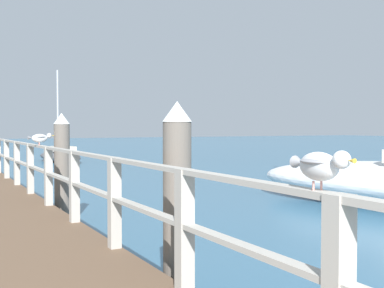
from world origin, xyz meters
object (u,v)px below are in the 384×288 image
at_px(dock_piling_far, 62,170).
at_px(boat_2, 60,155).
at_px(seagull_background, 40,138).
at_px(dock_piling_near, 177,206).
at_px(seagull_foreground, 320,165).

xyz_separation_m(dock_piling_far, boat_2, (3.93, 16.80, -0.71)).
height_order(dock_piling_far, seagull_background, dock_piling_far).
xyz_separation_m(dock_piling_near, boat_2, (3.93, 21.47, -0.71)).
bearing_deg(dock_piling_near, seagull_background, 94.49).
bearing_deg(seagull_background, seagull_foreground, -6.80).
height_order(dock_piling_far, seagull_foreground, dock_piling_far).
xyz_separation_m(dock_piling_near, dock_piling_far, (0.00, 4.67, 0.00)).
bearing_deg(boat_2, seagull_foreground, -106.00).
xyz_separation_m(dock_piling_near, seagull_foreground, (-0.38, -2.39, 0.59)).
height_order(dock_piling_near, dock_piling_far, same).
bearing_deg(dock_piling_near, seagull_foreground, -99.06).
distance_m(seagull_foreground, boat_2, 24.28).
bearing_deg(dock_piling_near, dock_piling_far, 90.00).
bearing_deg(seagull_foreground, dock_piling_far, -87.70).
relative_size(dock_piling_near, boat_2, 0.43).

